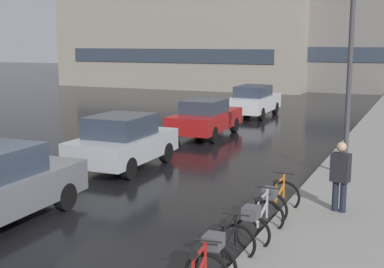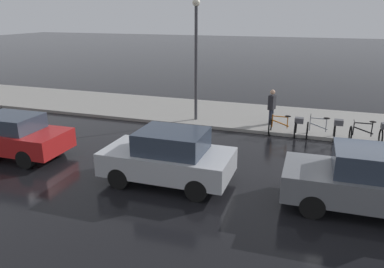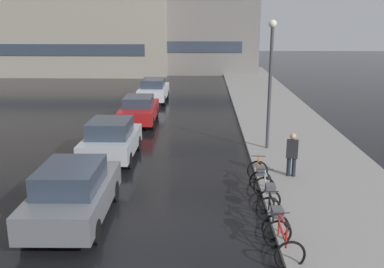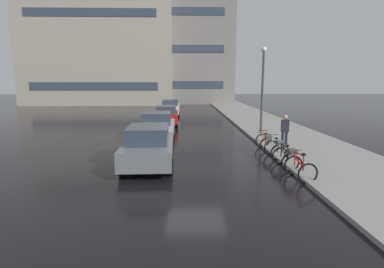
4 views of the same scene
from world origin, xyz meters
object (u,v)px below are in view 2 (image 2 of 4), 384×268
Objects in this scene: bicycle_farthest at (286,126)px; car_red at (10,135)px; car_silver at (169,157)px; streetlamp at (196,50)px; bicycle_third at (325,129)px; pedestrian at (272,106)px; car_grey at (370,181)px; bicycle_second at (370,133)px.

bicycle_farthest is 0.31× the size of car_red.
car_silver is 7.07m from streetlamp.
bicycle_third is at bearing -87.86° from bicycle_farthest.
streetlamp reaches higher than bicycle_third.
streetlamp is (6.48, 1.31, 2.51)m from car_silver.
bicycle_farthest is 1.52m from pedestrian.
bicycle_farthest is 6.35m from car_silver.
pedestrian is at bearing 63.35° from bicycle_third.
pedestrian is at bearing -51.45° from car_red.
car_grey is 7.53m from pedestrian.
pedestrian is at bearing -17.36° from car_silver.
streetlamp is at bearing 96.02° from pedestrian.
pedestrian is (1.24, 3.96, 0.46)m from bicycle_second.
bicycle_second is 4.18m from pedestrian.
bicycle_second is 5.51m from car_grey.
bicycle_third is at bearing -38.01° from car_silver.
streetlamp is (0.79, 5.75, 2.84)m from bicycle_third.
pedestrian is (1.16, 2.30, 0.47)m from bicycle_third.
pedestrian reaches higher than bicycle_farthest.
streetlamp is (6.35, 6.85, 2.50)m from car_grey.
bicycle_third is 0.80× the size of pedestrian.
car_red is at bearing 88.28° from car_silver.
car_silver is (-5.63, 2.93, 0.34)m from bicycle_farthest.
bicycle_farthest is at bearing 92.14° from bicycle_third.
bicycle_second is 13.45m from car_red.
bicycle_second is at bearing -47.45° from car_silver.
bicycle_second is 0.37× the size of car_silver.
bicycle_second is at bearing -66.27° from car_red.
streetlamp reaches higher than bicycle_farthest.
bicycle_farthest is 0.32× the size of car_grey.
bicycle_third is 2.62m from pedestrian.
car_red is at bearing 142.05° from streetlamp.
pedestrian reaches higher than bicycle_third.
car_red is (0.06, 11.75, -0.07)m from car_grey.
bicycle_third reaches higher than bicycle_farthest.
car_silver reaches higher than bicycle_farthest.
car_red is 10.68m from pedestrian.
bicycle_third is 1.00× the size of bicycle_farthest.
bicycle_second is 1.04× the size of bicycle_third.
pedestrian is at bearing -83.98° from streetlamp.
bicycle_second is at bearing -92.92° from bicycle_third.
car_silver is at bearing 152.53° from bicycle_farthest.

